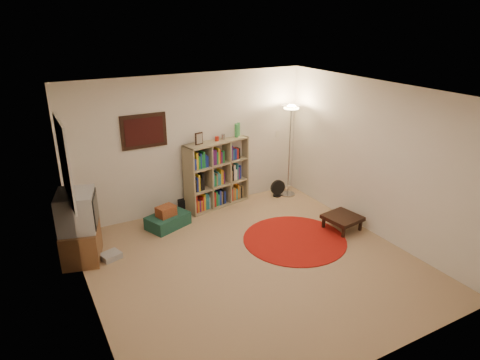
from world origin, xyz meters
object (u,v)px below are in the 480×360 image
object	(u,v)px
floor_fan	(278,188)
side_table	(342,218)
suitcase	(168,221)
tv_stand	(80,228)
floor_lamp	(291,121)
bookshelf	(216,175)

from	to	relation	value
floor_fan	side_table	world-z (taller)	floor_fan
floor_fan	suitcase	world-z (taller)	floor_fan
suitcase	tv_stand	bearing A→B (deg)	172.94
tv_stand	floor_lamp	bearing A→B (deg)	23.04
floor_lamp	tv_stand	size ratio (longest dim) A/B	1.72
floor_fan	floor_lamp	bearing A→B (deg)	-4.84
bookshelf	floor_fan	size ratio (longest dim) A/B	4.40
bookshelf	suitcase	bearing A→B (deg)	-171.89
floor_lamp	floor_fan	size ratio (longest dim) A/B	5.29
bookshelf	suitcase	xyz separation A→B (m)	(-1.12, -0.41, -0.51)
bookshelf	floor_lamp	bearing A→B (deg)	-21.04
floor_lamp	suitcase	size ratio (longest dim) A/B	2.28
floor_lamp	floor_fan	bearing A→B (deg)	173.11
bookshelf	floor_lamp	size ratio (longest dim) A/B	0.83
tv_stand	floor_fan	bearing A→B (deg)	23.89
floor_lamp	floor_fan	world-z (taller)	floor_lamp
floor_fan	suitcase	distance (m)	2.39
floor_lamp	floor_fan	xyz separation A→B (m)	(-0.23, 0.03, -1.35)
tv_stand	suitcase	distance (m)	1.56
bookshelf	floor_fan	world-z (taller)	bookshelf
bookshelf	side_table	bearing A→B (deg)	-64.75
suitcase	bookshelf	bearing A→B (deg)	-1.39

